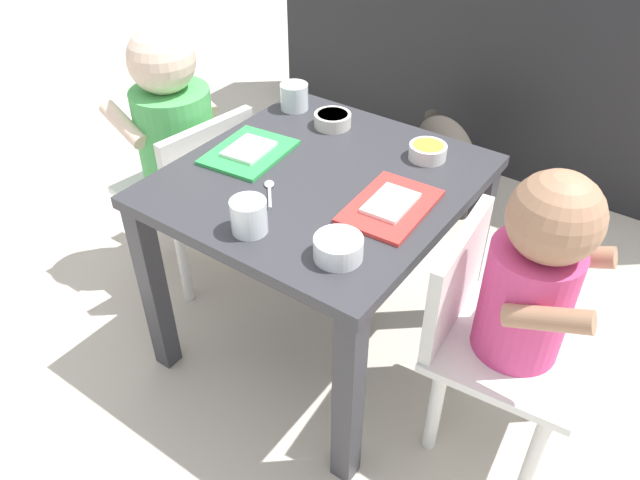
{
  "coord_description": "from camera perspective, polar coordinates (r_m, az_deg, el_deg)",
  "views": [
    {
      "loc": [
        0.62,
        -0.87,
        1.14
      ],
      "look_at": [
        0.0,
        0.0,
        0.31
      ],
      "focal_mm": 34.69,
      "sensor_mm": 36.0,
      "label": 1
    }
  ],
  "objects": [
    {
      "name": "dining_table",
      "position": [
        1.31,
        0.0,
        2.94
      ],
      "size": [
        0.57,
        0.6,
        0.48
      ],
      "color": "#333338",
      "rests_on": "ground"
    },
    {
      "name": "dog",
      "position": [
        1.94,
        11.69,
        7.68
      ],
      "size": [
        0.36,
        0.38,
        0.29
      ],
      "color": "#332D28",
      "rests_on": "ground"
    },
    {
      "name": "cereal_bowl_left_side",
      "position": [
        1.33,
        9.91,
        8.09
      ],
      "size": [
        0.08,
        0.08,
        0.03
      ],
      "color": "white",
      "rests_on": "dining_table"
    },
    {
      "name": "cereal_bowl_right_side",
      "position": [
        1.44,
        1.17,
        11.07
      ],
      "size": [
        0.09,
        0.09,
        0.03
      ],
      "color": "silver",
      "rests_on": "dining_table"
    },
    {
      "name": "veggie_bowl_far",
      "position": [
        1.04,
        1.7,
        -0.68
      ],
      "size": [
        0.09,
        0.09,
        0.04
      ],
      "color": "white",
      "rests_on": "dining_table"
    },
    {
      "name": "seated_child_right",
      "position": [
        1.15,
        18.26,
        -4.23
      ],
      "size": [
        0.3,
        0.3,
        0.65
      ],
      "color": "silver",
      "rests_on": "ground"
    },
    {
      "name": "kitchen_cabinet_back",
      "position": [
        2.24,
        18.41,
        17.96
      ],
      "size": [
        1.71,
        0.34,
        0.89
      ],
      "primitive_type": "cube",
      "color": "#232326",
      "rests_on": "ground"
    },
    {
      "name": "ground_plane",
      "position": [
        1.57,
        0.0,
        -8.94
      ],
      "size": [
        7.0,
        7.0,
        0.0
      ],
      "primitive_type": "plane",
      "color": "beige"
    },
    {
      "name": "food_tray_left",
      "position": [
        1.34,
        -6.56,
        8.12
      ],
      "size": [
        0.16,
        0.2,
        0.02
      ],
      "color": "green",
      "rests_on": "dining_table"
    },
    {
      "name": "food_tray_right",
      "position": [
        1.17,
        6.52,
        3.18
      ],
      "size": [
        0.14,
        0.21,
        0.02
      ],
      "color": "red",
      "rests_on": "dining_table"
    },
    {
      "name": "seated_child_left",
      "position": [
        1.57,
        -13.05,
        9.56
      ],
      "size": [
        0.31,
        0.31,
        0.68
      ],
      "color": "silver",
      "rests_on": "ground"
    },
    {
      "name": "water_cup_right",
      "position": [
        1.1,
        -6.56,
        2.02
      ],
      "size": [
        0.07,
        0.07,
        0.06
      ],
      "color": "white",
      "rests_on": "dining_table"
    },
    {
      "name": "spoon_by_left_tray",
      "position": [
        1.21,
        -4.69,
        4.55
      ],
      "size": [
        0.07,
        0.08,
        0.01
      ],
      "color": "silver",
      "rests_on": "dining_table"
    },
    {
      "name": "water_cup_left",
      "position": [
        1.52,
        -2.39,
        12.94
      ],
      "size": [
        0.07,
        0.07,
        0.06
      ],
      "color": "white",
      "rests_on": "dining_table"
    }
  ]
}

